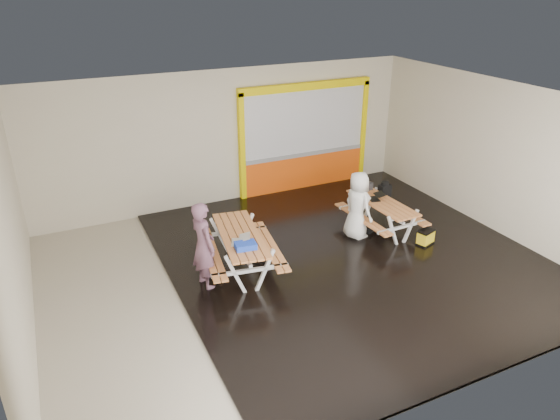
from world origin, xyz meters
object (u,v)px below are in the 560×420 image
picnic_table_left (241,243)px  fluke_bag (426,237)px  toolbox (364,187)px  dark_case (369,228)px  laptop_left (240,240)px  person_right (358,206)px  blue_pouch (246,246)px  laptop_right (376,197)px  backpack (384,192)px  picnic_table_right (382,209)px  person_left (204,246)px

picnic_table_left → fluke_bag: size_ratio=5.19×
toolbox → dark_case: 1.04m
picnic_table_left → laptop_left: laptop_left is taller
toolbox → person_right: bearing=-131.2°
blue_pouch → picnic_table_left: bearing=78.4°
laptop_right → toolbox: size_ratio=0.93×
picnic_table_left → backpack: size_ratio=4.80×
picnic_table_left → toolbox: size_ratio=5.37×
backpack → fluke_bag: 1.71m
picnic_table_right → person_right: size_ratio=1.25×
fluke_bag → person_left: bearing=173.9°
backpack → toolbox: bearing=164.3°
dark_case → fluke_bag: size_ratio=0.79×
person_left → backpack: (4.98, 1.11, -0.20)m
picnic_table_left → laptop_right: laptop_right is taller
person_left → backpack: 5.10m
toolbox → picnic_table_right: bearing=-90.1°
toolbox → laptop_right: bearing=-95.1°
laptop_right → toolbox: (0.05, 0.58, 0.05)m
person_right → toolbox: (0.69, 0.78, 0.06)m
picnic_table_left → person_right: (2.94, 0.25, 0.16)m
picnic_table_left → blue_pouch: bearing=-101.6°
picnic_table_left → blue_pouch: size_ratio=6.02×
person_right → laptop_right: 0.67m
picnic_table_right → person_left: 4.49m
laptop_left → fluke_bag: laptop_left is taller
laptop_left → laptop_right: laptop_left is taller
backpack → laptop_right: bearing=-142.7°
laptop_right → toolbox: 0.59m
picnic_table_left → dark_case: 3.44m
picnic_table_left → person_left: person_left is taller
person_left → person_right: size_ratio=1.10×
person_right → laptop_left: 3.13m
picnic_table_left → person_right: size_ratio=1.48×
person_left → blue_pouch: bearing=-128.4°
person_right → backpack: bearing=-70.7°
laptop_left → backpack: 4.45m
fluke_bag → laptop_left: bearing=174.4°
picnic_table_right → laptop_left: (-3.76, -0.59, 0.32)m
person_right → backpack: 1.37m
person_left → blue_pouch: 0.80m
picnic_table_right → toolbox: bearing=89.9°
person_right → fluke_bag: 1.67m
picnic_table_right → person_left: (-4.45, -0.48, 0.31)m
picnic_table_right → backpack: size_ratio=4.03×
person_left → toolbox: (4.46, 1.25, -0.03)m
toolbox → fluke_bag: size_ratio=0.97×
backpack → laptop_left: bearing=-164.1°
picnic_table_left → picnic_table_right: bearing=4.1°
picnic_table_right → person_left: size_ratio=1.13×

